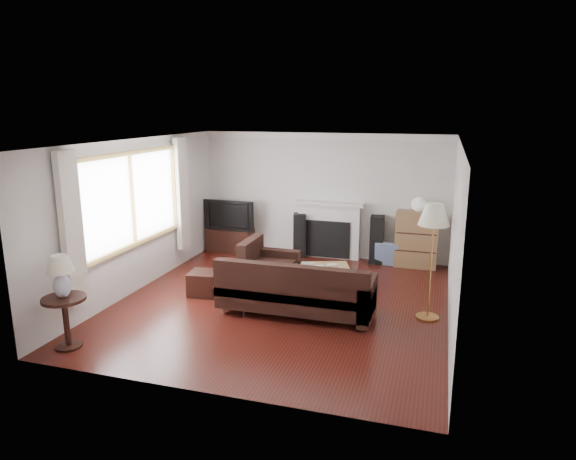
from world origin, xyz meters
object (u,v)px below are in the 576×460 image
(tv_stand, at_px, (230,240))
(coffee_table, at_px, (319,277))
(floor_lamp, at_px, (431,262))
(side_table, at_px, (66,322))
(bookshelf, at_px, (416,239))
(sectional_sofa, at_px, (296,288))

(tv_stand, xyz_separation_m, coffee_table, (2.35, -1.67, -0.05))
(floor_lamp, bearing_deg, side_table, -152.25)
(bookshelf, distance_m, floor_lamp, 2.55)
(side_table, bearing_deg, tv_stand, 87.65)
(bookshelf, height_order, side_table, bookshelf)
(bookshelf, bearing_deg, tv_stand, -179.55)
(floor_lamp, bearing_deg, bookshelf, 97.35)
(tv_stand, bearing_deg, sectional_sofa, -51.39)
(bookshelf, distance_m, side_table, 6.28)
(floor_lamp, xyz_separation_m, side_table, (-4.36, -2.29, -0.51))
(bookshelf, relative_size, side_table, 1.59)
(side_table, bearing_deg, sectional_sofa, 37.69)
(sectional_sofa, xyz_separation_m, side_table, (-2.48, -1.92, -0.06))
(coffee_table, xyz_separation_m, side_table, (-2.54, -3.11, 0.14))
(tv_stand, relative_size, side_table, 1.43)
(tv_stand, bearing_deg, coffee_table, -35.45)
(floor_lamp, relative_size, side_table, 2.52)
(sectional_sofa, height_order, side_table, sectional_sofa)
(floor_lamp, bearing_deg, coffee_table, 155.82)
(sectional_sofa, xyz_separation_m, floor_lamp, (1.88, 0.38, 0.45))
(bookshelf, distance_m, coffee_table, 2.29)
(floor_lamp, bearing_deg, tv_stand, 149.15)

